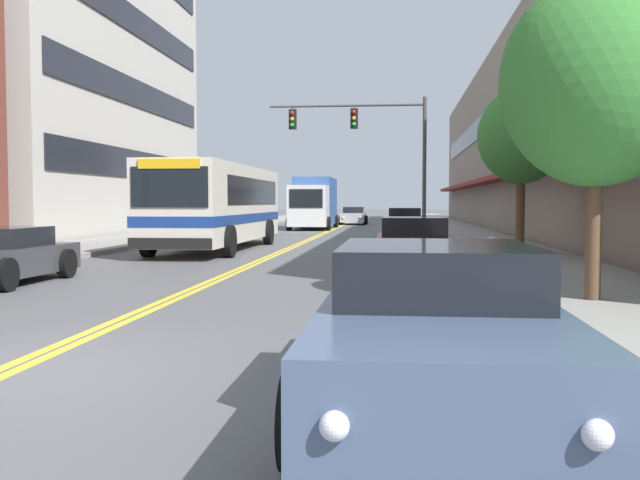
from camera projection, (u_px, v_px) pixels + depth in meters
name	position (u px, v px, depth m)	size (l,w,h in m)	color
ground_plane	(332.00, 230.00, 43.91)	(240.00, 240.00, 0.00)	#565659
sidewalk_left	(215.00, 228.00, 44.70)	(3.76, 106.00, 0.16)	gray
sidewalk_right	(454.00, 229.00, 43.12)	(3.76, 106.00, 0.16)	gray
centre_line	(332.00, 230.00, 43.91)	(0.34, 106.00, 0.01)	yellow
office_tower_left	(27.00, 26.00, 37.54)	(12.08, 21.98, 22.00)	#BCB7AD
storefront_row_right	(559.00, 140.00, 42.18)	(9.10, 68.00, 10.84)	gray
city_bus	(219.00, 203.00, 25.87)	(2.87, 11.16, 2.99)	silver
car_beige_parked_left_mid	(237.00, 223.00, 37.52)	(2.14, 4.48, 1.32)	#BCAD89
car_slate_blue_parked_right_foreground	(437.00, 333.00, 5.87)	(2.11, 4.72, 1.36)	#475675
car_red_parked_right_mid	(414.00, 244.00, 18.33)	(2.15, 4.49, 1.32)	maroon
car_white_parked_right_far	(404.00, 218.00, 49.35)	(2.03, 4.88, 1.25)	white
car_navy_parked_right_end	(405.00, 224.00, 34.82)	(2.03, 4.62, 1.43)	#19234C
car_silver_moving_lead	(354.00, 216.00, 54.76)	(2.06, 4.52, 1.33)	#B7B7BC
box_truck	(314.00, 203.00, 45.50)	(2.64, 7.67, 3.27)	white
traffic_signal_mast	(370.00, 138.00, 32.87)	(7.28, 0.38, 6.52)	#47474C
street_tree_right_near	(597.00, 82.00, 11.22)	(3.03, 3.03, 5.13)	brown
street_tree_right_mid	(521.00, 137.00, 21.28)	(2.60, 2.60, 4.96)	brown
fire_hydrant	(492.00, 256.00, 15.02)	(0.30, 0.22, 0.84)	#B7B7BC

